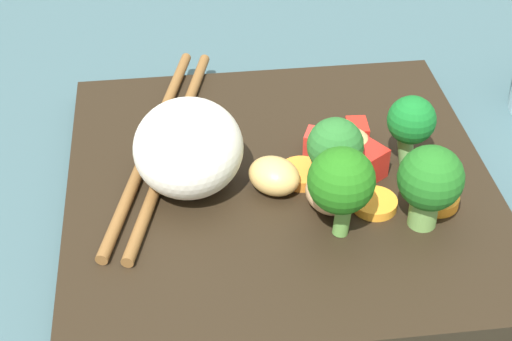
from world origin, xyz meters
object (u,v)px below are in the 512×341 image
Objects in this scene: square_plate at (280,188)px; chopstick_pair at (162,143)px; rice_mound at (188,145)px; broccoli_floret_0 at (341,182)px; carrot_slice_0 at (375,203)px.

chopstick_pair reaches higher than square_plate.
chopstick_pair is at bearing -27.81° from square_plate.
rice_mound reaches higher than chopstick_pair.
rice_mound is 5.14cm from chopstick_pair.
broccoli_floret_0 is 0.26× the size of chopstick_pair.
square_plate is 9.78× the size of carrot_slice_0.
rice_mound is 1.27× the size of broccoli_floret_0.
square_plate is at bearing -60.55° from broccoli_floret_0.
broccoli_floret_0 is 5.03cm from carrot_slice_0.
square_plate is 6.76cm from carrot_slice_0.
square_plate is at bearing 74.37° from chopstick_pair.
broccoli_floret_0 reaches higher than square_plate.
rice_mound is 12.68cm from carrot_slice_0.
chopstick_pair is at bearing -62.95° from rice_mound.
chopstick_pair reaches higher than carrot_slice_0.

